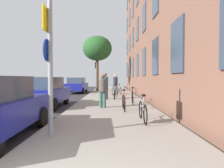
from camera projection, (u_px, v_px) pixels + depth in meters
name	position (u px, v px, depth m)	size (l,w,h in m)	color
ground_plane	(69.00, 97.00, 16.78)	(41.80, 41.80, 0.00)	#332D28
road_asphalt	(44.00, 97.00, 16.76)	(7.00, 38.00, 0.01)	#2D2D30
sidewalk	(111.00, 96.00, 16.81)	(4.20, 38.00, 0.12)	gray
sign_post	(49.00, 56.00, 5.05)	(0.15, 0.60, 3.57)	gray
traffic_light	(97.00, 70.00, 25.97)	(0.43, 0.24, 3.56)	black
tree_near	(97.00, 49.00, 23.29)	(3.35, 3.35, 6.31)	#4C3823
bicycle_0	(143.00, 111.00, 6.81)	(0.42, 1.71, 0.92)	black
bicycle_1	(124.00, 102.00, 9.20)	(0.42, 1.67, 0.96)	black
bicycle_2	(132.00, 97.00, 11.61)	(0.42, 1.69, 0.96)	black
bicycle_3	(115.00, 94.00, 14.00)	(0.42, 1.76, 0.98)	black
bicycle_4	(115.00, 91.00, 16.40)	(0.55, 1.64, 0.97)	black
bicycle_5	(119.00, 90.00, 18.80)	(0.52, 1.58, 0.93)	black
pedestrian_0	(103.00, 89.00, 9.96)	(0.51, 0.51, 1.64)	#33594C
pedestrian_1	(105.00, 84.00, 13.91)	(0.51, 0.51, 1.82)	#26262D
pedestrian_2	(115.00, 83.00, 18.08)	(0.57, 0.57, 1.81)	#4C4742
car_1	(45.00, 92.00, 10.74)	(1.94, 4.13, 1.62)	navy
car_2	(77.00, 85.00, 21.22)	(1.92, 4.36, 1.62)	navy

